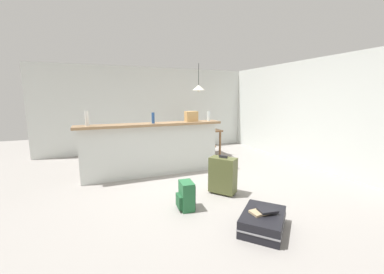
# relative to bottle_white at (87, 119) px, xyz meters

# --- Properties ---
(ground_plane) EXTENTS (13.00, 13.00, 0.05)m
(ground_plane) POSITION_rel_bottle_white_xyz_m (1.81, -0.58, -1.27)
(ground_plane) COLOR gray
(wall_back) EXTENTS (6.60, 0.10, 2.50)m
(wall_back) POSITION_rel_bottle_white_xyz_m (1.81, 2.47, 0.00)
(wall_back) COLOR silver
(wall_back) RESTS_ON ground_plane
(wall_right) EXTENTS (0.10, 6.00, 2.50)m
(wall_right) POSITION_rel_bottle_white_xyz_m (4.86, -0.28, 0.00)
(wall_right) COLOR silver
(wall_right) RESTS_ON ground_plane
(partition_half_wall) EXTENTS (2.80, 0.20, 1.06)m
(partition_half_wall) POSITION_rel_bottle_white_xyz_m (1.21, 0.02, -0.72)
(partition_half_wall) COLOR silver
(partition_half_wall) RESTS_ON ground_plane
(bar_countertop) EXTENTS (2.96, 0.40, 0.05)m
(bar_countertop) POSITION_rel_bottle_white_xyz_m (1.21, 0.02, -0.16)
(bar_countertop) COLOR #93704C
(bar_countertop) RESTS_ON partition_half_wall
(bottle_white) EXTENTS (0.07, 0.07, 0.28)m
(bottle_white) POSITION_rel_bottle_white_xyz_m (0.00, 0.00, 0.00)
(bottle_white) COLOR silver
(bottle_white) RESTS_ON bar_countertop
(bottle_blue) EXTENTS (0.06, 0.06, 0.22)m
(bottle_blue) POSITION_rel_bottle_white_xyz_m (1.23, -0.03, -0.03)
(bottle_blue) COLOR #284C89
(bottle_blue) RESTS_ON bar_countertop
(bottle_clear) EXTENTS (0.06, 0.06, 0.22)m
(bottle_clear) POSITION_rel_bottle_white_xyz_m (2.47, -0.03, -0.03)
(bottle_clear) COLOR silver
(bottle_clear) RESTS_ON bar_countertop
(grocery_bag) EXTENTS (0.26, 0.18, 0.22)m
(grocery_bag) POSITION_rel_bottle_white_xyz_m (2.09, 0.06, -0.03)
(grocery_bag) COLOR tan
(grocery_bag) RESTS_ON bar_countertop
(dining_table) EXTENTS (1.10, 0.80, 0.74)m
(dining_table) POSITION_rel_bottle_white_xyz_m (2.78, 1.21, -0.60)
(dining_table) COLOR brown
(dining_table) RESTS_ON ground_plane
(dining_chair_near_partition) EXTENTS (0.45, 0.45, 0.93)m
(dining_chair_near_partition) POSITION_rel_bottle_white_xyz_m (2.70, 0.63, -0.73)
(dining_chair_near_partition) COLOR #9E754C
(dining_chair_near_partition) RESTS_ON ground_plane
(pendant_lamp) EXTENTS (0.34, 0.34, 0.74)m
(pendant_lamp) POSITION_rel_bottle_white_xyz_m (2.75, 1.17, 0.63)
(pendant_lamp) COLOR black
(suitcase_flat_black) EXTENTS (0.84, 0.83, 0.22)m
(suitcase_flat_black) POSITION_rel_bottle_white_xyz_m (2.00, -2.55, -1.14)
(suitcase_flat_black) COLOR black
(suitcase_flat_black) RESTS_ON ground_plane
(backpack_green) EXTENTS (0.27, 0.29, 0.42)m
(backpack_green) POSITION_rel_bottle_white_xyz_m (1.31, -1.67, -1.04)
(backpack_green) COLOR #286B3D
(backpack_green) RESTS_ON ground_plane
(suitcase_upright_olive) EXTENTS (0.46, 0.50, 0.67)m
(suitcase_upright_olive) POSITION_rel_bottle_white_xyz_m (2.09, -1.37, -0.92)
(suitcase_upright_olive) COLOR #51562D
(suitcase_upright_olive) RESTS_ON ground_plane
(book_stack) EXTENTS (0.32, 0.22, 0.05)m
(book_stack) POSITION_rel_bottle_white_xyz_m (2.00, -2.55, -1.00)
(book_stack) COLOR tan
(book_stack) RESTS_ON suitcase_flat_black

